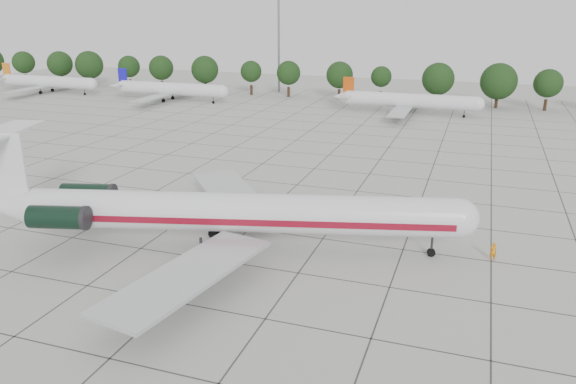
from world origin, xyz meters
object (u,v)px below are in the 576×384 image
Objects in this scene: bg_airliner_b at (170,89)px; bg_airliner_c at (409,101)px; ground_crew at (493,251)px; floodlight_mast at (279,37)px; main_airliner at (214,211)px; bg_airliner_a at (48,82)px.

bg_airliner_b is 56.98m from bg_airliner_c.
floodlight_mast is (-54.07, 91.70, 13.39)m from ground_crew.
main_airliner reaches higher than bg_airliner_b.
ground_crew is 0.07× the size of floodlight_mast.
main_airliner reaches higher than bg_airliner_a.
bg_airliner_a is at bearing 123.60° from main_airliner.
floodlight_mast reaches higher than main_airliner.
bg_airliner_c is at bearing 69.03° from main_airliner.
ground_crew is 107.29m from floodlight_mast.
bg_airliner_a is 1.00× the size of bg_airliner_b.
bg_airliner_a is 1.00× the size of bg_airliner_c.
floodlight_mast is (-28.96, 97.88, 10.36)m from main_airliner.
floodlight_mast is at bearing 48.64° from bg_airliner_b.
bg_airliner_b reaches higher than ground_crew.
floodlight_mast is (57.13, 21.59, 11.37)m from bg_airliner_a.
floodlight_mast is at bearing 20.70° from bg_airliner_a.
floodlight_mast is at bearing -75.41° from ground_crew.
ground_crew is at bearing -76.48° from bg_airliner_c.
main_airliner reaches higher than ground_crew.
bg_airliner_a and bg_airliner_b have the same top height.
main_airliner is at bearing -96.11° from bg_airliner_c.
ground_crew is at bearing -32.23° from bg_airliner_a.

